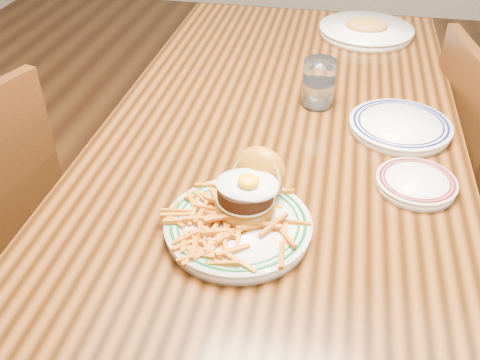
% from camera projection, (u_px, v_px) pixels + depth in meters
% --- Properties ---
extents(floor, '(6.00, 6.00, 0.00)m').
position_uv_depth(floor, '(272.00, 318.00, 1.76)').
color(floor, black).
rests_on(floor, ground).
extents(table, '(0.85, 1.60, 0.75)m').
position_uv_depth(table, '(281.00, 150.00, 1.36)').
color(table, black).
rests_on(table, floor).
extents(main_plate, '(0.27, 0.28, 0.13)m').
position_uv_depth(main_plate, '(242.00, 213.00, 0.97)').
color(main_plate, white).
rests_on(main_plate, table).
extents(side_plate, '(0.16, 0.16, 0.02)m').
position_uv_depth(side_plate, '(416.00, 183.00, 1.08)').
color(side_plate, white).
rests_on(side_plate, table).
extents(rear_plate, '(0.24, 0.24, 0.03)m').
position_uv_depth(rear_plate, '(400.00, 126.00, 1.26)').
color(rear_plate, white).
rests_on(rear_plate, table).
extents(water_glass, '(0.08, 0.08, 0.12)m').
position_uv_depth(water_glass, '(318.00, 86.00, 1.34)').
color(water_glass, white).
rests_on(water_glass, table).
extents(far_plate, '(0.30, 0.30, 0.05)m').
position_uv_depth(far_plate, '(366.00, 30.00, 1.73)').
color(far_plate, white).
rests_on(far_plate, table).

